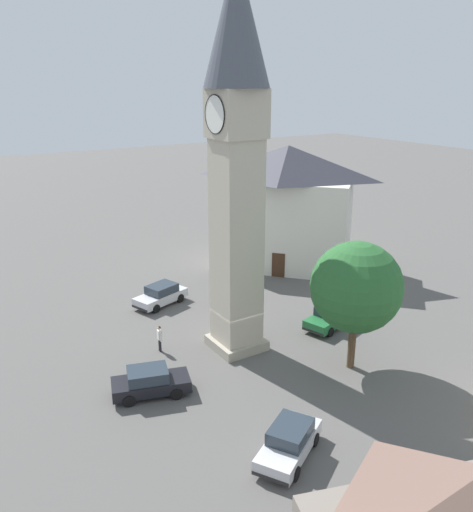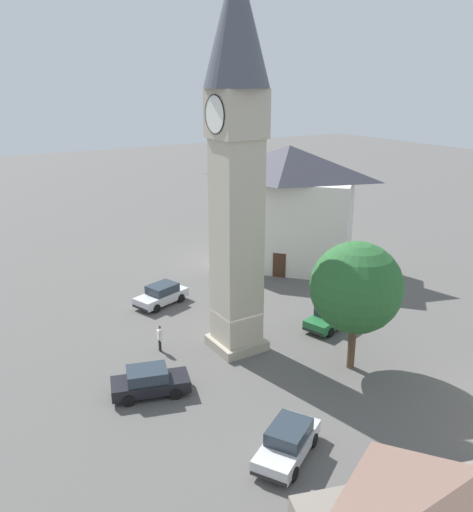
% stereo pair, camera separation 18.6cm
% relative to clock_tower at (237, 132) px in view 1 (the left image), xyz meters
% --- Properties ---
extents(ground_plane, '(200.00, 200.00, 0.00)m').
position_rel_clock_tower_xyz_m(ground_plane, '(-0.00, -0.00, -13.21)').
color(ground_plane, '#565451').
extents(clock_tower, '(3.62, 3.62, 22.53)m').
position_rel_clock_tower_xyz_m(clock_tower, '(0.00, 0.00, 0.00)').
color(clock_tower, '#A59C89').
rests_on(clock_tower, ground).
extents(car_blue_kerb, '(3.55, 4.41, 1.53)m').
position_rel_clock_tower_xyz_m(car_blue_kerb, '(9.83, -3.44, -12.45)').
color(car_blue_kerb, silver).
rests_on(car_blue_kerb, ground).
extents(car_silver_kerb, '(2.91, 4.45, 1.53)m').
position_rel_clock_tower_xyz_m(car_silver_kerb, '(-8.59, -1.24, -12.45)').
color(car_silver_kerb, silver).
rests_on(car_silver_kerb, ground).
extents(car_red_corner, '(2.74, 4.43, 1.53)m').
position_rel_clock_tower_xyz_m(car_red_corner, '(0.96, 6.93, -12.45)').
color(car_red_corner, '#236B38').
rests_on(car_red_corner, ground).
extents(car_white_side, '(2.83, 4.44, 1.53)m').
position_rel_clock_tower_xyz_m(car_white_side, '(2.04, -6.70, -12.45)').
color(car_white_side, black).
rests_on(car_white_side, ground).
extents(pedestrian, '(0.56, 0.27, 1.69)m').
position_rel_clock_tower_xyz_m(pedestrian, '(-2.05, -4.30, -12.20)').
color(pedestrian, black).
rests_on(pedestrian, ground).
extents(tree, '(5.17, 5.17, 7.61)m').
position_rel_clock_tower_xyz_m(tree, '(5.60, 4.35, -8.20)').
color(tree, brown).
rests_on(tree, ground).
extents(building_corner_back, '(12.85, 12.47, 10.70)m').
position_rel_clock_tower_xyz_m(building_corner_back, '(-10.67, 11.93, -7.76)').
color(building_corner_back, silver).
rests_on(building_corner_back, ground).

